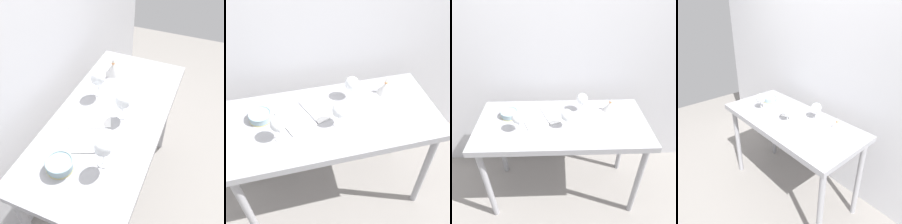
{
  "view_description": "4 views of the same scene",
  "coord_description": "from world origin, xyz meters",
  "views": [
    {
      "loc": [
        -1.06,
        -0.46,
        2.04
      ],
      "look_at": [
        -0.04,
        -0.03,
        0.98
      ],
      "focal_mm": 42.19,
      "sensor_mm": 36.0,
      "label": 1
    },
    {
      "loc": [
        -0.25,
        -1.17,
        2.09
      ],
      "look_at": [
        0.04,
        -0.01,
        0.94
      ],
      "focal_mm": 41.86,
      "sensor_mm": 36.0,
      "label": 2
    },
    {
      "loc": [
        -0.03,
        -1.39,
        1.99
      ],
      "look_at": [
        0.02,
        0.04,
        0.97
      ],
      "focal_mm": 34.28,
      "sensor_mm": 36.0,
      "label": 3
    },
    {
      "loc": [
        1.36,
        -1.2,
        1.89
      ],
      "look_at": [
        -0.05,
        0.03,
        0.94
      ],
      "focal_mm": 35.06,
      "sensor_mm": 36.0,
      "label": 4
    }
  ],
  "objects": [
    {
      "name": "open_notebook",
      "position": [
        -0.15,
        0.07,
        0.9
      ],
      "size": [
        0.42,
        0.37,
        0.01
      ],
      "rotation": [
        0.0,
        0.0,
        0.39
      ],
      "color": "white",
      "rests_on": "steel_counter"
    },
    {
      "name": "ground_plane",
      "position": [
        0.0,
        0.0,
        0.0
      ],
      "size": [
        6.0,
        6.0,
        0.0
      ],
      "primitive_type": "plane",
      "color": "gray"
    },
    {
      "name": "steel_counter",
      "position": [
        0.0,
        -0.01,
        0.79
      ],
      "size": [
        1.4,
        0.65,
        0.9
      ],
      "color": "#97979C",
      "rests_on": "ground_plane"
    },
    {
      "name": "wine_glass_far_right",
      "position": [
        0.17,
        0.15,
        1.02
      ],
      "size": [
        0.1,
        0.1,
        0.17
      ],
      "color": "white",
      "rests_on": "steel_counter"
    },
    {
      "name": "wine_glass_near_left",
      "position": [
        -0.33,
        -0.11,
        1.02
      ],
      "size": [
        0.09,
        0.09,
        0.17
      ],
      "color": "white",
      "rests_on": "steel_counter"
    },
    {
      "name": "wine_glass_near_center",
      "position": [
        0.03,
        -0.07,
        1.01
      ],
      "size": [
        0.1,
        0.1,
        0.16
      ],
      "color": "white",
      "rests_on": "steel_counter"
    },
    {
      "name": "tasting_bowl",
      "position": [
        -0.45,
        0.09,
        0.93
      ],
      "size": [
        0.15,
        0.15,
        0.05
      ],
      "color": "#DBCC66",
      "rests_on": "steel_counter"
    },
    {
      "name": "decanter_funnel",
      "position": [
        0.42,
        0.15,
        0.94
      ],
      "size": [
        0.12,
        0.12,
        0.13
      ],
      "color": "silver",
      "rests_on": "steel_counter"
    },
    {
      "name": "tasting_sheet_upper",
      "position": [
        0.27,
        -0.1,
        0.9
      ],
      "size": [
        0.28,
        0.32,
        0.0
      ],
      "primitive_type": "cube",
      "rotation": [
        0.0,
        0.0,
        -0.43
      ],
      "color": "white",
      "rests_on": "steel_counter"
    },
    {
      "name": "back_wall",
      "position": [
        0.0,
        0.49,
        1.3
      ],
      "size": [
        3.8,
        0.04,
        2.6
      ],
      "primitive_type": "cube",
      "color": "silver",
      "rests_on": "ground_plane"
    }
  ]
}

